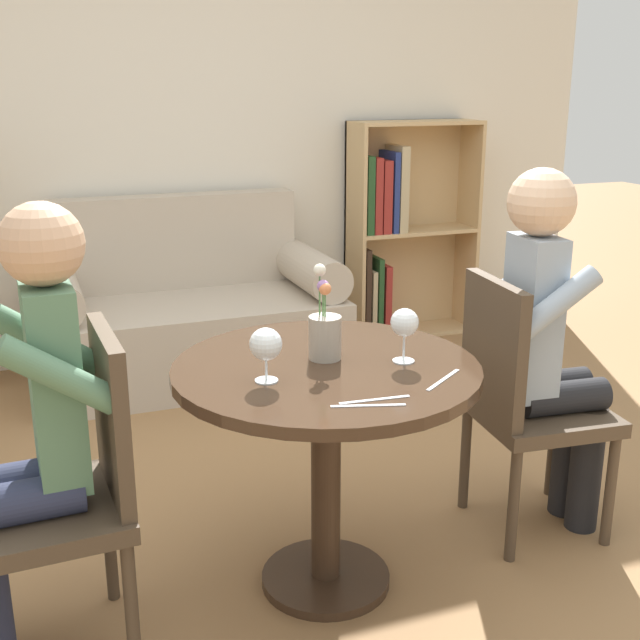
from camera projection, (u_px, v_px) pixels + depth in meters
ground_plane at (326, 581)px, 2.51m from camera, size 16.00×16.00×0.00m
back_wall at (164, 111)px, 4.29m from camera, size 5.20×0.05×2.70m
round_table at (326, 414)px, 2.35m from camera, size 0.89×0.89×0.72m
couch at (190, 317)px, 4.21m from camera, size 1.53×0.80×0.92m
bookshelf_right at (395, 230)px, 4.80m from camera, size 0.77×0.28×1.28m
chair_left at (71, 484)px, 2.10m from camera, size 0.44×0.44×0.90m
chair_right at (522, 396)px, 2.68m from camera, size 0.46×0.46×0.90m
person_left at (29, 431)px, 2.01m from camera, size 0.43×0.35×1.24m
person_right at (550, 342)px, 2.64m from camera, size 0.44×0.36×1.25m
wine_glass_left at (266, 346)px, 2.15m from camera, size 0.09×0.09×0.15m
wine_glass_right at (405, 324)px, 2.30m from camera, size 0.08×0.08×0.16m
flower_vase at (325, 332)px, 2.33m from camera, size 0.10×0.10×0.28m
knife_left_setting at (368, 406)px, 2.01m from camera, size 0.18×0.07×0.00m
fork_left_setting at (375, 400)px, 2.05m from camera, size 0.19×0.03×0.00m
knife_right_setting at (443, 380)px, 2.19m from camera, size 0.16×0.12×0.00m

